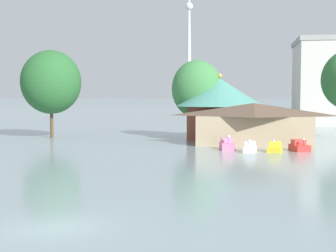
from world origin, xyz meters
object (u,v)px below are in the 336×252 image
at_px(pedal_boat_yellow, 275,148).
at_px(shoreline_tree_tall_left, 51,82).
at_px(green_roof_pavilion, 219,105).
at_px(boathouse, 254,123).
at_px(pedal_boat_red, 299,146).
at_px(shoreline_tree_mid, 197,89).
at_px(pedal_boat_pink, 227,145).
at_px(pedal_boat_white, 250,148).
at_px(distant_broadcast_tower, 189,23).

relative_size(pedal_boat_yellow, shoreline_tree_tall_left, 0.20).
bearing_deg(green_roof_pavilion, boathouse, -56.13).
distance_m(pedal_boat_red, shoreline_tree_mid, 20.02).
bearing_deg(pedal_boat_red, green_roof_pavilion, -162.55).
distance_m(boathouse, green_roof_pavilion, 8.53).
height_order(pedal_boat_pink, pedal_boat_yellow, pedal_boat_pink).
relative_size(pedal_boat_pink, shoreline_tree_tall_left, 0.23).
relative_size(pedal_boat_red, shoreline_tree_mid, 0.25).
xyz_separation_m(green_roof_pavilion, shoreline_tree_tall_left, (-24.44, -1.43, 3.23)).
relative_size(pedal_boat_white, shoreline_tree_mid, 0.22).
bearing_deg(pedal_boat_yellow, distant_broadcast_tower, -159.43).
distance_m(pedal_boat_yellow, green_roof_pavilion, 16.47).
bearing_deg(distant_broadcast_tower, pedal_boat_pink, -83.00).
bearing_deg(pedal_boat_yellow, pedal_boat_pink, -94.57).
height_order(pedal_boat_pink, green_roof_pavilion, green_roof_pavilion).
distance_m(pedal_boat_pink, pedal_boat_red, 8.04).
relative_size(pedal_boat_pink, shoreline_tree_mid, 0.26).
height_order(boathouse, shoreline_tree_mid, shoreline_tree_mid).
xyz_separation_m(boathouse, distant_broadcast_tower, (-40.32, 296.72, 58.22)).
bearing_deg(shoreline_tree_tall_left, boathouse, -10.58).
height_order(pedal_boat_white, shoreline_tree_mid, shoreline_tree_mid).
distance_m(pedal_boat_yellow, shoreline_tree_mid, 19.51).
xyz_separation_m(pedal_boat_white, green_roof_pavilion, (-4.00, 14.87, 4.43)).
distance_m(pedal_boat_white, green_roof_pavilion, 16.03).
bearing_deg(shoreline_tree_mid, pedal_boat_pink, -71.06).
bearing_deg(boathouse, pedal_boat_white, -94.24).
xyz_separation_m(pedal_boat_yellow, shoreline_tree_mid, (-9.97, 15.39, 6.66)).
bearing_deg(shoreline_tree_tall_left, green_roof_pavilion, 3.34).
relative_size(pedal_boat_pink, distant_broadcast_tower, 0.02).
bearing_deg(green_roof_pavilion, shoreline_tree_tall_left, -176.66).
bearing_deg(pedal_boat_pink, boathouse, 142.61).
xyz_separation_m(green_roof_pavilion, shoreline_tree_mid, (-3.27, 1.03, 2.20)).
distance_m(pedal_boat_pink, pedal_boat_yellow, 5.49).
distance_m(pedal_boat_red, boathouse, 8.10).
height_order(shoreline_tree_mid, distant_broadcast_tower, distant_broadcast_tower).
xyz_separation_m(pedal_boat_pink, pedal_boat_red, (8.04, -0.16, -0.03)).
bearing_deg(distant_broadcast_tower, pedal_boat_yellow, -82.06).
height_order(pedal_boat_white, distant_broadcast_tower, distant_broadcast_tower).
relative_size(pedal_boat_yellow, green_roof_pavilion, 0.20).
height_order(green_roof_pavilion, shoreline_tree_mid, shoreline_tree_mid).
distance_m(pedal_boat_pink, shoreline_tree_mid, 15.98).
distance_m(pedal_boat_pink, boathouse, 7.04).
bearing_deg(pedal_boat_pink, pedal_boat_red, 79.56).
distance_m(pedal_boat_red, distant_broadcast_tower, 312.05).
xyz_separation_m(green_roof_pavilion, distant_broadcast_tower, (-35.73, 289.87, 56.05)).
xyz_separation_m(pedal_boat_white, distant_broadcast_tower, (-39.73, 304.74, 60.48)).
bearing_deg(distant_broadcast_tower, pedal_boat_red, -81.51).
bearing_deg(shoreline_tree_mid, green_roof_pavilion, -17.39).
height_order(pedal_boat_yellow, shoreline_tree_mid, shoreline_tree_mid).
height_order(green_roof_pavilion, shoreline_tree_tall_left, shoreline_tree_tall_left).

